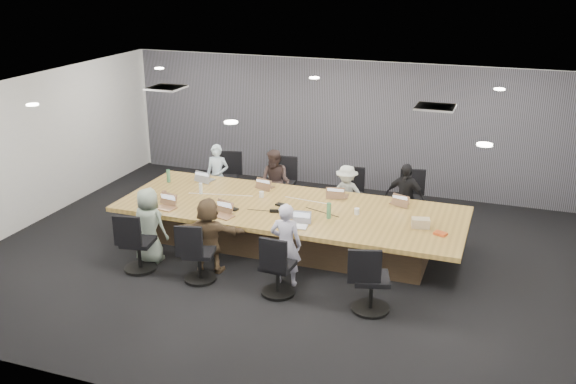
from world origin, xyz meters
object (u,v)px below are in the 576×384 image
(person_3, at_px, (405,198))
(person_2, at_px, (346,195))
(conference_table, at_px, (290,225))
(person_5, at_px, (209,235))
(person_0, at_px, (218,176))
(bottle_green_left, at_px, (168,176))
(chair_2, at_px, (351,199))
(chair_5, at_px, (199,257))
(person_4, at_px, (149,225))
(mug_brown, at_px, (164,194))
(snack_packet, at_px, (440,234))
(chair_1, at_px, (282,188))
(stapler, at_px, (274,211))
(chair_6, at_px, (278,270))
(laptop_6, at_px, (298,227))
(chair_4, at_px, (139,246))
(laptop_4, at_px, (166,208))
(chair_3, at_px, (407,203))
(bottle_clear, at_px, (201,188))
(laptop_3, at_px, (399,203))
(laptop_1, at_px, (265,187))
(laptop_5, at_px, (223,216))
(person_6, at_px, (286,245))
(canvas_bag, at_px, (421,223))
(bottle_green_right, at_px, (329,211))
(laptop_0, at_px, (205,180))
(person_1, at_px, (275,183))
(laptop_2, at_px, (339,196))
(chair_7, at_px, (371,284))

(person_3, bearing_deg, person_2, -166.04)
(conference_table, xyz_separation_m, person_5, (-0.90, -1.35, 0.23))
(person_0, xyz_separation_m, person_3, (3.80, 0.00, 0.01))
(conference_table, distance_m, bottle_green_left, 2.73)
(chair_2, height_order, chair_5, chair_5)
(bottle_green_left, bearing_deg, person_4, -69.98)
(mug_brown, distance_m, snack_packet, 4.92)
(chair_1, height_order, person_2, person_2)
(stapler, bearing_deg, chair_6, -83.22)
(laptop_6, bearing_deg, chair_4, -166.22)
(conference_table, bearing_deg, laptop_4, -158.11)
(chair_3, distance_m, bottle_clear, 3.90)
(laptop_3, xyz_separation_m, laptop_6, (-1.34, -1.60, 0.00))
(bottle_clear, relative_size, snack_packet, 1.07)
(laptop_1, relative_size, laptop_5, 0.96)
(chair_6, bearing_deg, person_4, 175.04)
(snack_packet, bearing_deg, laptop_3, 126.96)
(chair_6, bearing_deg, laptop_4, 162.81)
(laptop_1, relative_size, laptop_3, 1.06)
(person_0, relative_size, person_6, 0.97)
(person_2, xyz_separation_m, canvas_bag, (1.62, -1.49, 0.24))
(bottle_green_right, height_order, canvas_bag, bottle_green_right)
(laptop_4, bearing_deg, person_6, -3.38)
(laptop_1, xyz_separation_m, laptop_6, (1.20, -1.60, 0.00))
(snack_packet, bearing_deg, chair_3, 112.76)
(bottle_green_left, bearing_deg, laptop_5, -35.68)
(chair_2, bearing_deg, conference_table, 66.60)
(chair_3, distance_m, bottle_green_left, 4.60)
(laptop_0, height_order, person_1, person_1)
(chair_5, bearing_deg, person_6, 1.49)
(stapler, bearing_deg, person_4, -167.34)
(chair_5, relative_size, chair_6, 1.00)
(person_0, height_order, laptop_0, person_0)
(chair_1, height_order, laptop_2, chair_1)
(person_0, relative_size, laptop_2, 3.87)
(laptop_2, xyz_separation_m, snack_packet, (1.96, -1.13, 0.01))
(chair_2, relative_size, laptop_0, 2.12)
(chair_7, distance_m, snack_packet, 1.60)
(chair_3, xyz_separation_m, person_1, (-2.55, -0.35, 0.22))
(chair_5, xyz_separation_m, person_3, (2.65, 3.05, 0.26))
(chair_1, xyz_separation_m, person_1, (-0.00, -0.35, 0.22))
(person_2, xyz_separation_m, snack_packet, (1.96, -1.68, 0.18))
(chair_6, relative_size, canvas_bag, 2.80)
(laptop_4, xyz_separation_m, laptop_6, (2.41, 0.00, 0.00))
(laptop_0, height_order, laptop_4, same)
(laptop_6, relative_size, bottle_clear, 1.49)
(bottle_green_left, bearing_deg, conference_table, -9.82)
(laptop_1, xyz_separation_m, canvas_bag, (3.06, -0.94, 0.07))
(chair_5, xyz_separation_m, laptop_0, (-1.15, 2.50, 0.35))
(laptop_2, bearing_deg, laptop_5, 38.35)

